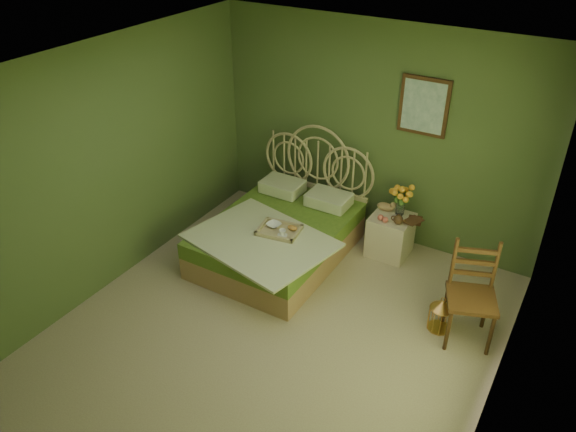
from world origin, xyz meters
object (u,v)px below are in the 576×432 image
Objects in this scene: birdcage at (441,315)px; chair at (475,287)px; nightstand at (392,228)px; bed at (280,233)px.

chair is at bearing 17.49° from birdcage.
nightstand is 0.92× the size of chair.
chair is 0.47m from birdcage.
chair is (1.17, -0.91, 0.22)m from nightstand.
nightstand is at bearing 121.66° from chair.
bed is 2.31m from chair.
birdcage is at bearing -46.94° from nightstand.
nightstand is 1.50m from chair.
chair is 2.92× the size of birdcage.
bed is 2.06m from birdcage.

